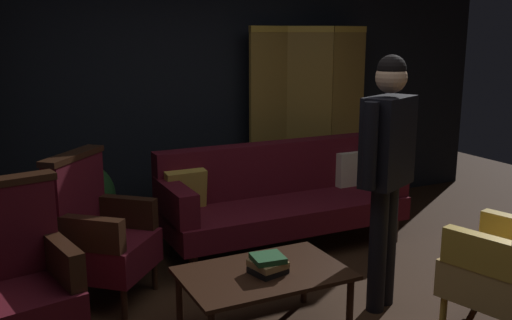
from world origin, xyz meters
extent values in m
cube|color=black|center=(0.00, 2.45, 1.40)|extent=(7.20, 0.10, 2.80)
cube|color=olive|center=(0.82, 2.20, 0.95)|extent=(0.46, 0.13, 1.90)
cube|color=gold|center=(0.82, 2.20, 1.87)|extent=(0.46, 0.14, 0.06)
cube|color=olive|center=(1.26, 2.16, 0.95)|extent=(0.43, 0.21, 1.90)
cube|color=gold|center=(1.26, 2.16, 1.87)|extent=(0.44, 0.22, 0.06)
cube|color=olive|center=(1.69, 2.11, 0.95)|extent=(0.46, 0.12, 1.90)
cube|color=gold|center=(1.69, 2.11, 1.87)|extent=(0.46, 0.13, 0.06)
cylinder|color=black|center=(-0.40, 1.05, 0.11)|extent=(0.07, 0.07, 0.22)
cylinder|color=black|center=(1.50, 1.05, 0.11)|extent=(0.07, 0.07, 0.22)
cylinder|color=black|center=(-0.40, 1.65, 0.11)|extent=(0.07, 0.07, 0.22)
cylinder|color=black|center=(1.50, 1.65, 0.11)|extent=(0.07, 0.07, 0.22)
cube|color=#4C0F19|center=(0.55, 1.35, 0.32)|extent=(2.10, 0.76, 0.20)
cube|color=#4C0F19|center=(0.55, 1.66, 0.65)|extent=(2.10, 0.18, 0.46)
cube|color=#4C0F19|center=(-0.43, 1.35, 0.55)|extent=(0.16, 0.68, 0.26)
cube|color=#4C0F19|center=(1.53, 1.35, 0.55)|extent=(0.16, 0.68, 0.26)
cube|color=#B79338|center=(-0.28, 1.55, 0.57)|extent=(0.34, 0.16, 0.35)
cube|color=beige|center=(1.38, 1.55, 0.57)|extent=(0.34, 0.13, 0.34)
cylinder|color=black|center=(0.17, -0.15, 0.20)|extent=(0.04, 0.04, 0.39)
cylinder|color=black|center=(-0.73, 0.39, 0.20)|extent=(0.04, 0.04, 0.39)
cylinder|color=black|center=(0.17, 0.39, 0.20)|extent=(0.04, 0.04, 0.39)
cube|color=black|center=(-0.28, 0.12, 0.41)|extent=(1.00, 0.64, 0.03)
cylinder|color=gold|center=(1.23, -0.17, 0.11)|extent=(0.04, 0.04, 0.22)
cylinder|color=gold|center=(0.79, -0.30, 0.11)|extent=(0.04, 0.04, 0.22)
cube|color=tan|center=(1.07, -0.46, 0.34)|extent=(0.69, 0.69, 0.24)
cube|color=gold|center=(0.84, -0.52, 0.57)|extent=(0.22, 0.51, 0.22)
cylinder|color=black|center=(-1.44, 0.69, 0.11)|extent=(0.04, 0.04, 0.22)
cube|color=#4C0F19|center=(-1.63, 0.42, 0.34)|extent=(0.66, 0.66, 0.24)
cube|color=#4C0F19|center=(-1.67, 0.65, 0.73)|extent=(0.57, 0.23, 0.54)
cube|color=black|center=(-1.67, 0.65, 1.02)|extent=(0.61, 0.24, 0.04)
cube|color=black|center=(-1.39, 0.47, 0.57)|extent=(0.19, 0.51, 0.22)
cylinder|color=black|center=(-1.00, 0.70, 0.11)|extent=(0.04, 0.04, 0.22)
cylinder|color=black|center=(-0.70, 1.05, 0.11)|extent=(0.04, 0.04, 0.22)
cylinder|color=black|center=(-1.35, 1.01, 0.11)|extent=(0.04, 0.04, 0.22)
cylinder|color=black|center=(-1.04, 1.35, 0.11)|extent=(0.04, 0.04, 0.22)
cube|color=#4C0F19|center=(-1.02, 1.03, 0.34)|extent=(0.79, 0.79, 0.24)
cube|color=#4C0F19|center=(-1.20, 1.18, 0.73)|extent=(0.46, 0.50, 0.54)
cube|color=black|center=(-1.20, 1.18, 1.02)|extent=(0.49, 0.54, 0.04)
cube|color=black|center=(-1.18, 0.85, 0.57)|extent=(0.43, 0.40, 0.22)
cube|color=black|center=(-0.87, 1.21, 0.57)|extent=(0.43, 0.40, 0.22)
cylinder|color=black|center=(0.67, 0.14, 0.43)|extent=(0.12, 0.12, 0.86)
cylinder|color=black|center=(0.54, 0.08, 0.43)|extent=(0.12, 0.12, 0.86)
cube|color=maroon|center=(0.61, 0.11, 0.90)|extent=(0.36, 0.28, 0.09)
cube|color=black|center=(0.61, 0.11, 1.15)|extent=(0.45, 0.36, 0.58)
cube|color=white|center=(0.56, 0.21, 1.18)|extent=(0.13, 0.07, 0.41)
cube|color=maroon|center=(0.56, 0.21, 1.41)|extent=(0.09, 0.06, 0.04)
cylinder|color=black|center=(0.83, 0.22, 1.16)|extent=(0.09, 0.09, 0.54)
cylinder|color=black|center=(0.38, 0.00, 1.16)|extent=(0.09, 0.09, 0.54)
sphere|color=tan|center=(0.61, 0.11, 1.56)|extent=(0.20, 0.20, 0.20)
sphere|color=black|center=(0.61, 0.11, 1.61)|extent=(0.18, 0.18, 0.18)
cylinder|color=brown|center=(-1.03, 1.92, 0.14)|extent=(0.28, 0.28, 0.28)
ellipsoid|color=#193D19|center=(-1.03, 1.92, 0.51)|extent=(0.51, 0.51, 0.59)
cube|color=black|center=(-0.27, 0.09, 0.44)|extent=(0.23, 0.22, 0.04)
cube|color=#9E7A47|center=(-0.27, 0.09, 0.48)|extent=(0.22, 0.23, 0.04)
cube|color=#1E4C28|center=(-0.27, 0.09, 0.51)|extent=(0.20, 0.19, 0.03)
camera|label=1|loc=(-1.73, -2.74, 1.83)|focal=39.89mm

